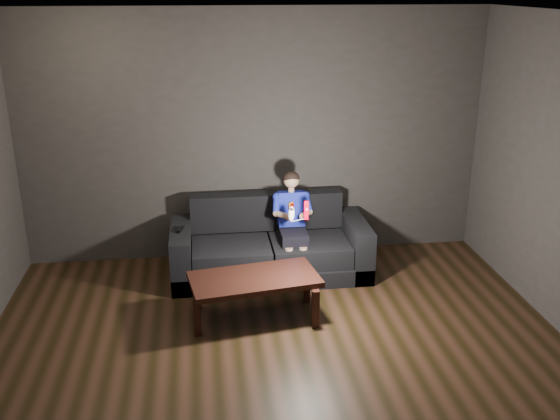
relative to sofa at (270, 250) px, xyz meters
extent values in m
plane|color=black|center=(-0.09, -1.95, -0.26)|extent=(5.00, 5.00, 0.00)
cube|color=#35322F|center=(-0.09, 0.55, 1.09)|extent=(5.00, 0.04, 2.70)
cube|color=silver|center=(-0.09, -1.95, 2.44)|extent=(5.00, 5.00, 0.02)
cube|color=black|center=(0.00, -0.03, -0.17)|extent=(2.04, 0.88, 0.18)
cube|color=black|center=(-0.41, -0.12, 0.03)|extent=(0.80, 0.62, 0.21)
cube|color=black|center=(0.41, -0.12, 0.03)|extent=(0.80, 0.62, 0.21)
cube|color=black|center=(0.00, 0.31, 0.33)|extent=(1.64, 0.20, 0.40)
cube|color=black|center=(-0.92, -0.03, 0.02)|extent=(0.20, 0.88, 0.56)
cube|color=black|center=(0.92, -0.03, 0.02)|extent=(0.20, 0.88, 0.56)
cube|color=black|center=(0.23, -0.14, 0.20)|extent=(0.27, 0.34, 0.13)
cube|color=navy|center=(0.23, 0.04, 0.44)|extent=(0.27, 0.19, 0.38)
cube|color=orange|center=(0.23, -0.04, 0.49)|extent=(0.08, 0.08, 0.09)
cube|color=#AF0400|center=(0.23, -0.04, 0.49)|extent=(0.05, 0.05, 0.06)
cylinder|color=tan|center=(0.23, 0.04, 0.65)|extent=(0.06, 0.06, 0.05)
sphere|color=tan|center=(0.23, 0.04, 0.75)|extent=(0.16, 0.16, 0.16)
ellipsoid|color=black|center=(0.23, 0.05, 0.77)|extent=(0.17, 0.17, 0.15)
cylinder|color=navy|center=(0.06, -0.02, 0.51)|extent=(0.07, 0.20, 0.17)
cylinder|color=navy|center=(0.40, -0.02, 0.51)|extent=(0.07, 0.20, 0.17)
cylinder|color=tan|center=(0.11, -0.16, 0.47)|extent=(0.13, 0.21, 0.09)
cylinder|color=tan|center=(0.36, -0.16, 0.47)|extent=(0.13, 0.21, 0.09)
sphere|color=tan|center=(0.16, -0.25, 0.46)|extent=(0.08, 0.08, 0.08)
sphere|color=tan|center=(0.31, -0.25, 0.46)|extent=(0.08, 0.08, 0.08)
cylinder|color=tan|center=(0.16, -0.32, 0.00)|extent=(0.08, 0.08, 0.31)
cylinder|color=tan|center=(0.30, -0.32, 0.00)|extent=(0.08, 0.08, 0.31)
cube|color=red|center=(0.31, -0.44, 0.59)|extent=(0.06, 0.08, 0.19)
cube|color=maroon|center=(0.31, -0.47, 0.65)|extent=(0.03, 0.01, 0.03)
cylinder|color=white|center=(0.31, -0.47, 0.58)|extent=(0.02, 0.01, 0.02)
ellipsoid|color=white|center=(0.16, -0.44, 0.56)|extent=(0.09, 0.11, 0.16)
cylinder|color=black|center=(0.16, -0.48, 0.62)|extent=(0.03, 0.01, 0.03)
cube|color=black|center=(-0.92, -0.08, 0.31)|extent=(0.07, 0.15, 0.03)
cube|color=black|center=(-0.92, -0.03, 0.33)|extent=(0.02, 0.02, 0.00)
cube|color=black|center=(-0.25, -0.94, 0.13)|extent=(1.22, 0.75, 0.05)
cube|color=black|center=(-0.77, -1.17, -0.08)|extent=(0.06, 0.06, 0.37)
cube|color=black|center=(0.28, -1.17, -0.08)|extent=(0.06, 0.06, 0.37)
cube|color=black|center=(-0.77, -0.70, -0.08)|extent=(0.06, 0.06, 0.37)
cube|color=black|center=(0.28, -0.70, -0.08)|extent=(0.06, 0.06, 0.37)
camera|label=1|loc=(-0.67, -6.00, 2.66)|focal=40.00mm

